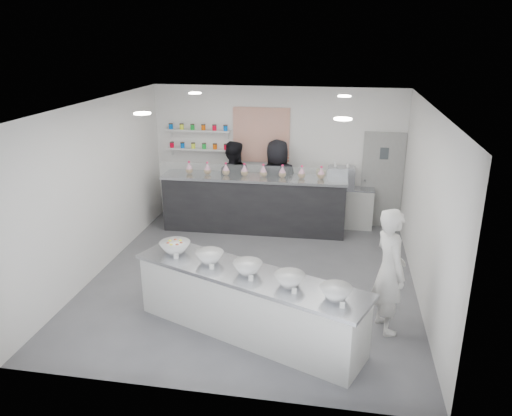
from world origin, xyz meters
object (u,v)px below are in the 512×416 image
Objects in this scene: prep_counter at (248,304)px; espresso_ledge at (345,208)px; espresso_machine at (341,178)px; staff_right at (277,184)px; staff_left at (233,183)px; back_bar at (254,204)px; woman_prep at (389,271)px.

prep_counter reaches higher than espresso_ledge.
espresso_ledge is at bearing 0.00° from espresso_machine.
staff_left is at bearing -18.35° from staff_right.
prep_counter is at bearing -82.32° from back_bar.
woman_prep is (1.93, 0.45, 0.45)m from prep_counter.
espresso_machine is at bearing 168.68° from staff_right.
staff_left is at bearing -175.63° from espresso_ledge.
staff_right reaches higher than woman_prep.
prep_counter is at bearing -105.02° from espresso_machine.
woman_prep is at bearing -54.95° from back_bar.
espresso_ledge is 2.53m from staff_left.
back_bar is at bearing 19.57° from staff_right.
woman_prep is (2.54, -3.46, 0.32)m from back_bar.
staff_left is 0.99m from staff_right.
woman_prep reaches higher than espresso_machine.
espresso_machine reaches higher than prep_counter.
staff_left reaches higher than espresso_machine.
prep_counter is 4.30m from staff_right.
espresso_machine is 1.38m from staff_right.
espresso_ledge is 1.58m from staff_right.
staff_right reaches higher than espresso_ledge.
woman_prep is 0.95× the size of staff_right.
back_bar is at bearing -164.50° from espresso_ledge.
staff_right is at bearing 8.08° from woman_prep.
back_bar reaches higher than espresso_ledge.
prep_counter is 5.94× the size of espresso_machine.
espresso_ledge is at bearing -177.71° from staff_left.
staff_right is (0.45, 0.36, 0.36)m from back_bar.
staff_left is at bearing -175.40° from espresso_machine.
staff_left is (-0.54, 0.35, 0.33)m from back_bar.
espresso_ledge is (1.93, 0.54, -0.16)m from back_bar.
woman_prep is at bearing 99.90° from staff_right.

